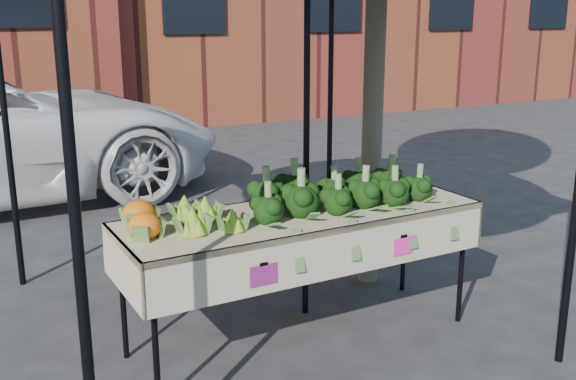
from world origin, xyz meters
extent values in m
plane|color=#272729|center=(0.00, 0.00, 0.00)|extent=(90.00, 90.00, 0.00)
cube|color=#C3B18D|center=(0.21, 0.08, 0.45)|extent=(2.43, 0.88, 0.90)
cube|color=#F22D8C|center=(-0.28, -0.32, 0.70)|extent=(0.17, 0.01, 0.12)
cube|color=#F32E99|center=(0.73, -0.32, 0.70)|extent=(0.17, 0.01, 0.12)
ellipsoid|color=black|center=(0.48, 0.11, 1.03)|extent=(1.37, 0.57, 0.27)
ellipsoid|color=#82B335|center=(-0.46, 0.12, 1.00)|extent=(0.43, 0.57, 0.20)
ellipsoid|color=orange|center=(-0.83, 0.15, 0.99)|extent=(0.23, 0.43, 0.18)
camera|label=1|loc=(-1.79, -3.60, 2.16)|focal=42.07mm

